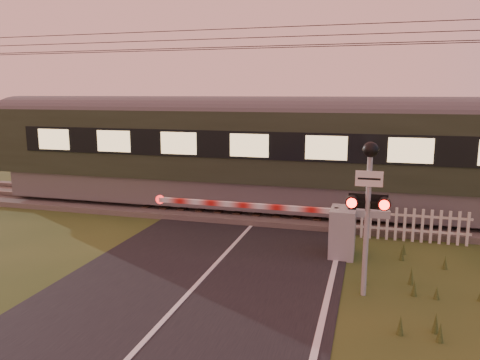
% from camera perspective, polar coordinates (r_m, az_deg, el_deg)
% --- Properties ---
extents(ground, '(160.00, 160.00, 0.00)m').
position_cam_1_polar(ground, '(10.15, -5.62, -13.02)').
color(ground, '#2A4219').
rests_on(ground, ground).
extents(road, '(6.00, 140.00, 0.03)m').
position_cam_1_polar(road, '(9.94, -6.03, -13.49)').
color(road, black).
rests_on(road, ground).
extents(track_bed, '(140.00, 3.40, 0.39)m').
position_cam_1_polar(track_bed, '(16.03, 2.88, -3.84)').
color(track_bed, '#47423D').
rests_on(track_bed, ground).
extents(overhead_wires, '(120.00, 0.62, 0.62)m').
position_cam_1_polar(overhead_wires, '(15.62, 3.08, 16.71)').
color(overhead_wires, black).
rests_on(overhead_wires, ground).
extents(boom_gate, '(6.23, 0.95, 1.26)m').
position_cam_1_polar(boom_gate, '(12.07, 11.36, -5.86)').
color(boom_gate, gray).
rests_on(boom_gate, ground).
extents(crossing_signal, '(0.80, 0.34, 3.13)m').
position_cam_1_polar(crossing_signal, '(9.48, 15.39, -1.38)').
color(crossing_signal, gray).
rests_on(crossing_signal, ground).
extents(picket_fence, '(3.67, 0.08, 0.94)m').
position_cam_1_polar(picket_fence, '(13.75, 18.95, -5.11)').
color(picket_fence, silver).
rests_on(picket_fence, ground).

